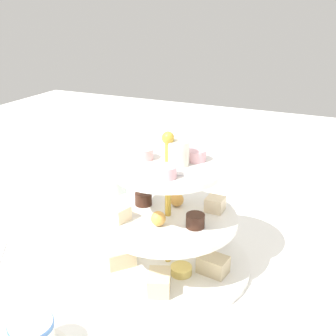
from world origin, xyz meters
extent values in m
plane|color=white|center=(0.00, 0.00, 0.00)|extent=(2.40, 2.40, 0.00)
cylinder|color=white|center=(0.00, 0.00, 0.01)|extent=(0.29, 0.29, 0.01)
cylinder|color=white|center=(0.00, 0.00, 0.09)|extent=(0.23, 0.23, 0.01)
cylinder|color=white|center=(0.00, 0.00, 0.18)|extent=(0.18, 0.18, 0.01)
cylinder|color=gold|center=(0.00, 0.00, 0.12)|extent=(0.01, 0.01, 0.24)
sphere|color=gold|center=(0.00, 0.00, 0.24)|extent=(0.02, 0.02, 0.02)
cube|color=#CCB78E|center=(-0.07, -0.04, 0.03)|extent=(0.06, 0.06, 0.03)
cube|color=#CCB78E|center=(0.02, -0.08, 0.03)|extent=(0.05, 0.06, 0.03)
cube|color=#CCB78E|center=(0.08, 0.00, 0.03)|extent=(0.05, 0.04, 0.03)
cube|color=#CCB78E|center=(0.03, 0.08, 0.03)|extent=(0.06, 0.06, 0.03)
cube|color=#CCB78E|center=(-0.06, 0.05, 0.03)|extent=(0.06, 0.05, 0.03)
cylinder|color=#E5C660|center=(0.04, -0.03, 0.02)|extent=(0.04, 0.04, 0.01)
cylinder|color=#381E14|center=(-0.06, 0.02, 0.11)|extent=(0.03, 0.03, 0.02)
cylinder|color=#381E14|center=(0.06, -0.02, 0.11)|extent=(0.03, 0.03, 0.02)
cube|color=beige|center=(0.07, 0.05, 0.11)|extent=(0.03, 0.03, 0.02)
cube|color=beige|center=(-0.07, -0.05, 0.11)|extent=(0.04, 0.04, 0.02)
sphere|color=gold|center=(0.00, 0.04, 0.11)|extent=(0.02, 0.02, 0.02)
sphere|color=gold|center=(0.00, -0.04, 0.11)|extent=(0.02, 0.02, 0.02)
cylinder|color=#F2B7C1|center=(0.03, 0.04, 0.20)|extent=(0.03, 0.03, 0.02)
cylinder|color=#F2B7C1|center=(-0.05, 0.01, 0.20)|extent=(0.03, 0.03, 0.02)
cylinder|color=#F2B7C1|center=(0.02, -0.05, 0.20)|extent=(0.03, 0.03, 0.02)
cylinder|color=white|center=(0.01, 0.01, 0.21)|extent=(0.04, 0.04, 0.04)
cube|color=silver|center=(-0.04, -0.03, 0.19)|extent=(0.09, 0.03, 0.00)
cube|color=silver|center=(0.04, -0.03, 0.19)|extent=(0.09, 0.04, 0.00)
cylinder|color=silver|center=(-0.20, 0.15, 0.06)|extent=(0.07, 0.07, 0.12)
cylinder|color=white|center=(-0.08, -0.25, 0.03)|extent=(0.06, 0.06, 0.04)
cylinder|color=#4772B2|center=(-0.08, -0.25, 0.05)|extent=(0.06, 0.06, 0.01)
cube|color=silver|center=(0.13, 0.27, 0.00)|extent=(0.17, 0.07, 0.00)
camera|label=1|loc=(0.26, -0.57, 0.43)|focal=44.68mm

